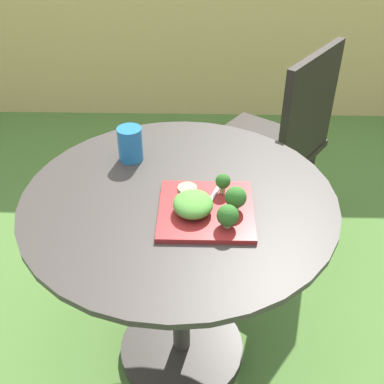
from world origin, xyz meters
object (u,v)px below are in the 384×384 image
object	(u,v)px
salad_plate	(206,210)
fork	(211,199)
patio_chair	(280,135)
drinking_glass	(130,146)

from	to	relation	value
salad_plate	fork	bearing A→B (deg)	68.87
fork	patio_chair	bearing A→B (deg)	67.40
patio_chair	salad_plate	world-z (taller)	patio_chair
patio_chair	drinking_glass	size ratio (longest dim) A/B	8.43
salad_plate	patio_chair	bearing A→B (deg)	67.47
salad_plate	drinking_glass	bearing A→B (deg)	131.64
salad_plate	fork	xyz separation A→B (m)	(0.01, 0.04, 0.01)
salad_plate	drinking_glass	xyz separation A→B (m)	(-0.23, 0.26, 0.04)
drinking_glass	patio_chair	bearing A→B (deg)	42.08
patio_chair	salad_plate	size ratio (longest dim) A/B	3.60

